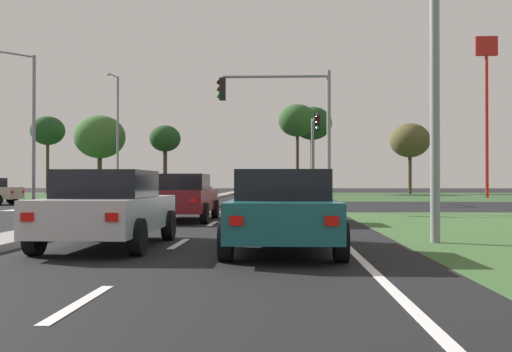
{
  "coord_description": "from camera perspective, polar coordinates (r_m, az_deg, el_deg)",
  "views": [
    {
      "loc": [
        5.57,
        -2.31,
        1.24
      ],
      "look_at": [
        4.39,
        26.07,
        1.55
      ],
      "focal_mm": 42.29,
      "sensor_mm": 36.0,
      "label": 1
    }
  ],
  "objects": [
    {
      "name": "car_white_third",
      "position": [
        18.77,
        2.44,
        -2.08
      ],
      "size": [
        2.03,
        4.17,
        1.49
      ],
      "color": "silver",
      "rests_on": "ground"
    },
    {
      "name": "car_red_fourth",
      "position": [
        53.59,
        -5.97,
        -1.13
      ],
      "size": [
        2.04,
        4.51,
        1.5
      ],
      "rotation": [
        0.0,
        0.0,
        3.14
      ],
      "color": "#A31919",
      "rests_on": "ground"
    },
    {
      "name": "median_island_far",
      "position": [
        57.59,
        -3.16,
        -1.79
      ],
      "size": [
        1.2,
        36.0,
        0.14
      ],
      "primitive_type": "cube",
      "color": "gray",
      "rests_on": "ground"
    },
    {
      "name": "crosswalk_bar_near",
      "position": [
        29.66,
        -21.44,
        -2.97
      ],
      "size": [
        0.7,
        2.8,
        0.01
      ],
      "primitive_type": "cube",
      "color": "silver",
      "rests_on": "ground"
    },
    {
      "name": "ground_plane",
      "position": [
        32.81,
        -7.39,
        -2.79
      ],
      "size": [
        200.0,
        200.0,
        0.0
      ],
      "primitive_type": "plane",
      "color": "black"
    },
    {
      "name": "car_maroon_fifth",
      "position": [
        19.79,
        -7.05,
        -1.96
      ],
      "size": [
        2.09,
        4.6,
        1.52
      ],
      "color": "maroon",
      "rests_on": "ground"
    },
    {
      "name": "median_island_near",
      "position": [
        14.47,
        -20.33,
        -5.23
      ],
      "size": [
        1.2,
        22.0,
        0.14
      ],
      "primitive_type": "cube",
      "color": "gray",
      "rests_on": "ground"
    },
    {
      "name": "lane_dash_near",
      "position": [
        6.58,
        -16.31,
        -11.45
      ],
      "size": [
        0.14,
        2.0,
        0.01
      ],
      "primitive_type": "cube",
      "color": "silver",
      "rests_on": "ground"
    },
    {
      "name": "traffic_signal_far_right",
      "position": [
        37.09,
        5.53,
        3.26
      ],
      "size": [
        0.32,
        5.25,
        5.38
      ],
      "color": "gray",
      "rests_on": "ground"
    },
    {
      "name": "treeline_near",
      "position": [
        71.29,
        -19.11,
        4.03
      ],
      "size": [
        3.79,
        3.79,
        8.66
      ],
      "color": "#423323",
      "rests_on": "ground"
    },
    {
      "name": "crosswalk_bar_second",
      "position": [
        29.21,
        -19.38,
        -3.02
      ],
      "size": [
        0.7,
        2.8,
        0.01
      ],
      "primitive_type": "cube",
      "color": "silver",
      "rests_on": "ground"
    },
    {
      "name": "lane_dash_second",
      "position": [
        12.36,
        -7.3,
        -6.37
      ],
      "size": [
        0.14,
        2.0,
        0.01
      ],
      "primitive_type": "cube",
      "color": "silver",
      "rests_on": "ground"
    },
    {
      "name": "treeline_third",
      "position": [
        67.47,
        -8.6,
        3.44
      ],
      "size": [
        3.43,
        3.43,
        7.59
      ],
      "color": "#423323",
      "rests_on": "ground"
    },
    {
      "name": "treeline_second",
      "position": [
        67.36,
        -14.56,
        3.59
      ],
      "size": [
        5.48,
        5.48,
        8.52
      ],
      "color": "#423323",
      "rests_on": "ground"
    },
    {
      "name": "car_teal_eighth",
      "position": [
        10.85,
        2.56,
        -3.22
      ],
      "size": [
        2.02,
        4.48,
        1.46
      ],
      "color": "#19565B",
      "rests_on": "ground"
    },
    {
      "name": "lane_dash_third",
      "position": [
        18.28,
        -4.13,
        -4.51
      ],
      "size": [
        0.14,
        2.0,
        0.01
      ],
      "primitive_type": "cube",
      "color": "silver",
      "rests_on": "ground"
    },
    {
      "name": "grass_verge_far_right",
      "position": [
        60.22,
        21.73,
        -1.76
      ],
      "size": [
        35.0,
        35.0,
        0.01
      ],
      "primitive_type": "cube",
      "color": "#2D4C28",
      "rests_on": "ground"
    },
    {
      "name": "crosswalk_bar_fifth",
      "position": [
        28.12,
        -12.83,
        -3.13
      ],
      "size": [
        0.7,
        2.8,
        0.01
      ],
      "primitive_type": "cube",
      "color": "silver",
      "rests_on": "ground"
    },
    {
      "name": "crosswalk_bar_fourth",
      "position": [
        28.44,
        -15.06,
        -3.1
      ],
      "size": [
        0.7,
        2.8,
        0.01
      ],
      "primitive_type": "cube",
      "color": "silver",
      "rests_on": "ground"
    },
    {
      "name": "street_lamp_second",
      "position": [
        37.19,
        -20.6,
        5.01
      ],
      "size": [
        1.84,
        1.91,
        8.62
      ],
      "color": "gray",
      "rests_on": "ground"
    },
    {
      "name": "car_navy_seventh",
      "position": [
        48.07,
        -6.86,
        -1.21
      ],
      "size": [
        1.96,
        4.57,
        1.46
      ],
      "rotation": [
        0.0,
        0.0,
        3.14
      ],
      "color": "#161E47",
      "rests_on": "ground"
    },
    {
      "name": "crosswalk_bar_sixth",
      "position": [
        27.84,
        -10.54,
        -3.16
      ],
      "size": [
        0.7,
        2.8,
        0.01
      ],
      "primitive_type": "cube",
      "color": "silver",
      "rests_on": "ground"
    },
    {
      "name": "pedestrian_at_median",
      "position": [
        43.25,
        -4.96,
        -0.77
      ],
      "size": [
        0.34,
        0.34,
        1.64
      ],
      "rotation": [
        0.0,
        0.0,
        1.02
      ],
      "color": "#232833",
      "rests_on": "median_island_far"
    },
    {
      "name": "treeline_fourth",
      "position": [
        66.26,
        5.35,
        4.91
      ],
      "size": [
        4.26,
        4.26,
        9.53
      ],
      "color": "#423323",
      "rests_on": "ground"
    },
    {
      "name": "crosswalk_bar_third",
      "position": [
        28.81,
        -17.25,
        -3.06
      ],
      "size": [
        0.7,
        2.8,
        0.01
      ],
      "primitive_type": "cube",
      "color": "silver",
      "rests_on": "ground"
    },
    {
      "name": "car_black_near",
      "position": [
        32.0,
        -8.11,
        -1.42
      ],
      "size": [
        4.26,
        2.07,
        1.56
      ],
      "rotation": [
        0.0,
        0.0,
        1.57
      ],
      "color": "black",
      "rests_on": "ground"
    },
    {
      "name": "treeline_fifth",
      "position": [
        64.84,
        3.94,
        5.22
      ],
      "size": [
        4.07,
        4.07,
        9.63
      ],
      "color": "#423323",
      "rests_on": "ground"
    },
    {
      "name": "traffic_signal_near_right",
      "position": [
        25.87,
        3.11,
        5.82
      ],
      "size": [
        4.89,
        0.32,
        6.03
      ],
      "color": "gray",
      "rests_on": "ground"
    },
    {
      "name": "stop_bar_near",
      "position": [
        25.4,
        -1.61,
        -3.42
      ],
      "size": [
        6.4,
        0.5,
        0.01
      ],
      "primitive_type": "cube",
      "color": "silver",
      "rests_on": "ground"
    },
    {
      "name": "fastfood_pole_sign",
      "position": [
        53.78,
        20.96,
        8.33
      ],
      "size": [
        1.8,
        0.4,
        13.32
      ],
      "color": "red",
      "rests_on": "ground"
    },
    {
      "name": "edge_line_right",
      "position": [
        14.42,
        7.52,
        -5.55
      ],
      "size": [
        0.14,
        24.0,
        0.01
      ],
      "primitive_type": "cube",
      "color": "silver",
      "rests_on": "ground"
    },
    {
      "name": "treeline_sixth",
      "position": [
        68.53,
        14.35,
        3.26
      ],
      "size": [
        4.43,
        4.43,
        7.78
      ],
      "color": "#423323",
      "rests_on": "ground"
    },
    {
      "name": "street_lamp_third",
      "position": [
        54.07,
        -13.02,
        4.28
      ],
      "size": [
        0.56,
        2.55,
        10.53
      ],
      "color": "gray",
      "rests_on": "ground"
    },
    {
      "name": "car_silver_second",
      "position": [
        11.96,
        -13.73,
        -2.93
      ],
      "size": [
        1.99,
        4.45,
        1.48
      ],
      "color": "#B7B7BC",
      "rests_on": "ground"
    }
  ]
}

